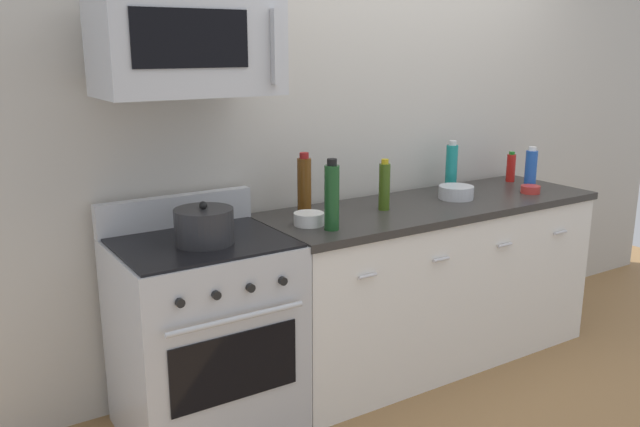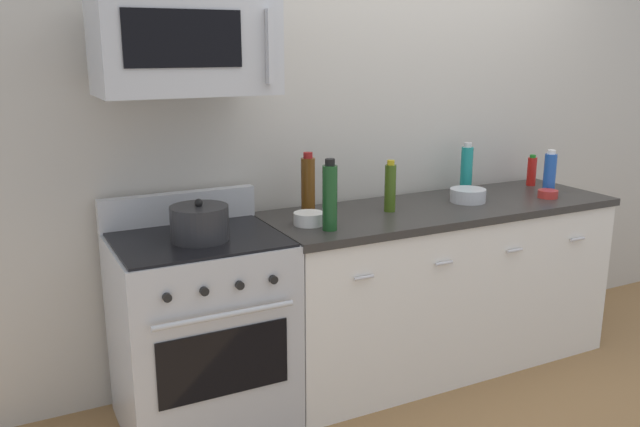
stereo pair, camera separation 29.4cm
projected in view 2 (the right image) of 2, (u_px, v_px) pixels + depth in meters
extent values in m
plane|color=olive|center=(436.00, 361.00, 3.79)|extent=(6.08, 6.08, 0.00)
cube|color=#B7B2A8|center=(403.00, 118.00, 3.81)|extent=(5.07, 0.10, 2.70)
cube|color=silver|center=(439.00, 289.00, 3.68)|extent=(1.95, 0.62, 0.88)
cube|color=#2D2B28|center=(443.00, 209.00, 3.57)|extent=(1.98, 0.65, 0.04)
cube|color=black|center=(468.00, 374.00, 3.54)|extent=(1.95, 0.02, 0.10)
cylinder|color=silver|center=(364.00, 278.00, 3.03)|extent=(0.10, 0.02, 0.02)
cylinder|color=silver|center=(444.00, 263.00, 3.23)|extent=(0.10, 0.02, 0.02)
cylinder|color=silver|center=(515.00, 250.00, 3.43)|extent=(0.10, 0.02, 0.02)
cylinder|color=silver|center=(578.00, 239.00, 3.63)|extent=(0.10, 0.02, 0.02)
cube|color=#B7BABF|center=(202.00, 333.00, 3.08)|extent=(0.76, 0.64, 0.91)
cube|color=black|center=(225.00, 363.00, 2.80)|extent=(0.58, 0.01, 0.30)
cylinder|color=#B7BABF|center=(225.00, 315.00, 2.71)|extent=(0.61, 0.02, 0.02)
cube|color=#B7BABF|center=(179.00, 209.00, 3.19)|extent=(0.76, 0.06, 0.16)
cube|color=black|center=(197.00, 238.00, 2.96)|extent=(0.73, 0.61, 0.01)
cylinder|color=black|center=(167.00, 298.00, 2.61)|extent=(0.04, 0.02, 0.04)
cylinder|color=black|center=(204.00, 291.00, 2.67)|extent=(0.04, 0.02, 0.04)
cylinder|color=black|center=(240.00, 285.00, 2.74)|extent=(0.04, 0.02, 0.04)
cylinder|color=black|center=(273.00, 280.00, 2.81)|extent=(0.04, 0.02, 0.04)
cube|color=#B7BABF|center=(185.00, 47.00, 2.80)|extent=(0.74, 0.40, 0.40)
cube|color=black|center=(184.00, 39.00, 2.59)|extent=(0.48, 0.01, 0.22)
cube|color=#B7BABF|center=(270.00, 47.00, 2.74)|extent=(0.02, 0.04, 0.30)
cylinder|color=#59330F|center=(308.00, 186.00, 3.34)|extent=(0.07, 0.07, 0.29)
cylinder|color=maroon|center=(308.00, 155.00, 3.30)|extent=(0.05, 0.05, 0.03)
cylinder|color=#385114|center=(390.00, 188.00, 3.40)|extent=(0.06, 0.06, 0.24)
cylinder|color=#B29919|center=(391.00, 163.00, 3.37)|extent=(0.04, 0.04, 0.02)
cylinder|color=#B21914|center=(532.00, 172.00, 4.05)|extent=(0.06, 0.06, 0.17)
cylinder|color=#19721E|center=(533.00, 156.00, 4.03)|extent=(0.04, 0.04, 0.02)
cylinder|color=#197F7A|center=(466.00, 170.00, 3.84)|extent=(0.07, 0.07, 0.27)
cylinder|color=beige|center=(468.00, 145.00, 3.81)|extent=(0.04, 0.04, 0.03)
cylinder|color=#1E4CA5|center=(550.00, 174.00, 3.81)|extent=(0.07, 0.07, 0.23)
cylinder|color=silver|center=(552.00, 152.00, 3.78)|extent=(0.05, 0.05, 0.02)
cylinder|color=#19471E|center=(330.00, 198.00, 3.05)|extent=(0.07, 0.07, 0.30)
cylinder|color=black|center=(330.00, 162.00, 3.01)|extent=(0.05, 0.05, 0.03)
cylinder|color=#B72D28|center=(548.00, 194.00, 3.73)|extent=(0.11, 0.11, 0.04)
torus|color=#B72D28|center=(548.00, 191.00, 3.73)|extent=(0.11, 0.11, 0.01)
cylinder|color=#B72D28|center=(548.00, 197.00, 3.74)|extent=(0.06, 0.06, 0.01)
cylinder|color=#B2B5BA|center=(468.00, 195.00, 3.63)|extent=(0.20, 0.20, 0.07)
torus|color=#B2B5BA|center=(468.00, 190.00, 3.63)|extent=(0.20, 0.20, 0.01)
cylinder|color=#B2B5BA|center=(467.00, 201.00, 3.64)|extent=(0.11, 0.11, 0.01)
cylinder|color=white|center=(309.00, 219.00, 3.17)|extent=(0.15, 0.15, 0.06)
torus|color=white|center=(309.00, 213.00, 3.16)|extent=(0.15, 0.15, 0.01)
cylinder|color=white|center=(309.00, 224.00, 3.17)|extent=(0.08, 0.08, 0.01)
cylinder|color=#262628|center=(200.00, 223.00, 2.90)|extent=(0.26, 0.26, 0.15)
sphere|color=black|center=(199.00, 203.00, 2.88)|extent=(0.04, 0.04, 0.04)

